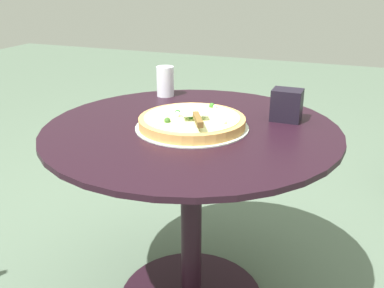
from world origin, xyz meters
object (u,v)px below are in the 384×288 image
Objects in this scene: pizza_server at (196,116)px; drinking_cup at (165,81)px; patio_table at (191,181)px; pizza_on_tray at (192,122)px; napkin_dispenser at (287,105)px.

pizza_server is 1.71× the size of drinking_cup.
patio_table is at bearing 36.42° from drinking_cup.
drinking_cup is (-0.33, -0.25, 0.04)m from pizza_on_tray.
patio_table is 8.11× the size of drinking_cup.
pizza_on_tray is 0.42m from drinking_cup.
patio_table is at bearing 33.70° from napkin_dispenser.
drinking_cup is (-0.38, -0.28, 0.00)m from pizza_server.
pizza_on_tray is 3.09× the size of drinking_cup.
pizza_on_tray is 3.44× the size of napkin_dispenser.
patio_table is 0.48m from drinking_cup.
pizza_on_tray is 0.07m from pizza_server.
napkin_dispenser is (-0.19, 0.28, 0.25)m from patio_table.
pizza_server is at bearing 33.83° from patio_table.
pizza_server is at bearing 36.06° from drinking_cup.
pizza_server is 0.47m from drinking_cup.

